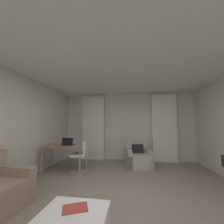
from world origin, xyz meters
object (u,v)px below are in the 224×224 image
Objects in this scene: desk_chair at (81,159)px; magazine_open at (75,208)px; armchair at (139,158)px; laptop at (68,144)px; desk at (65,147)px.

magazine_open is (0.81, -2.23, 0.01)m from desk_chair.
armchair is at bearing 74.79° from magazine_open.
armchair is at bearing 23.78° from laptop.
armchair is 2.34m from desk.
magazine_open is (-0.85, -3.12, 0.13)m from armchair.
armchair reaches higher than desk.
desk_chair is (-1.66, -0.88, 0.12)m from armchair.
laptop is at bearing -24.73° from desk.
magazine_open is at bearing -105.21° from armchair.
desk is 3.65× the size of laptop.
laptop is (0.11, -0.05, 0.11)m from desk.
laptop is at bearing -156.22° from armchair.
desk_chair reaches higher than magazine_open.
laptop reaches higher than magazine_open.
armchair is at bearing 21.43° from desk.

